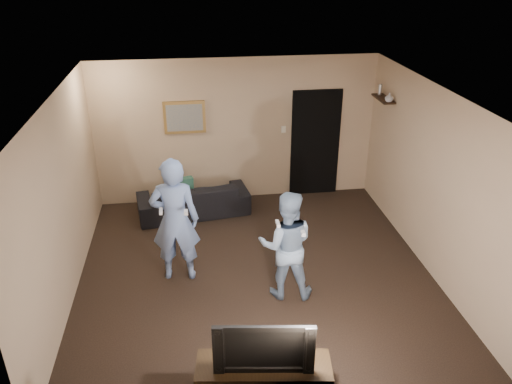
{
  "coord_description": "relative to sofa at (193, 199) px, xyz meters",
  "views": [
    {
      "loc": [
        -0.81,
        -5.94,
        4.23
      ],
      "look_at": [
        0.05,
        0.3,
        1.15
      ],
      "focal_mm": 35.0,
      "sensor_mm": 36.0,
      "label": 1
    }
  ],
  "objects": [
    {
      "name": "wii_player_right",
      "position": [
        1.17,
        -2.47,
        0.48
      ],
      "size": [
        0.83,
        0.69,
        1.52
      ],
      "color": "#829DBD",
      "rests_on": "ground"
    },
    {
      "name": "painting_frame",
      "position": [
        -0.07,
        0.53,
        1.32
      ],
      "size": [
        0.72,
        0.05,
        0.57
      ],
      "primitive_type": "cube",
      "color": "olive",
      "rests_on": "wall_back"
    },
    {
      "name": "ceiling",
      "position": [
        0.83,
        -1.94,
        2.32
      ],
      "size": [
        5.0,
        5.0,
        0.04
      ],
      "primitive_type": "cube",
      "color": "silver",
      "rests_on": "wall_back"
    },
    {
      "name": "painting_canvas",
      "position": [
        -0.07,
        0.51,
        1.32
      ],
      "size": [
        0.62,
        0.01,
        0.47
      ],
      "primitive_type": "cube",
      "color": "slate",
      "rests_on": "painting_frame"
    },
    {
      "name": "ground",
      "position": [
        0.83,
        -1.94,
        -0.28
      ],
      "size": [
        5.0,
        5.0,
        0.0
      ],
      "primitive_type": "plane",
      "color": "black",
      "rests_on": "ground"
    },
    {
      "name": "wall_front",
      "position": [
        0.83,
        -4.44,
        1.02
      ],
      "size": [
        5.0,
        0.04,
        2.6
      ],
      "primitive_type": "cube",
      "color": "tan",
      "rests_on": "ground"
    },
    {
      "name": "wall_shelf",
      "position": [
        3.22,
        -0.14,
        1.71
      ],
      "size": [
        0.2,
        0.6,
        0.03
      ],
      "primitive_type": "cube",
      "color": "black",
      "rests_on": "wall_right"
    },
    {
      "name": "wall_right",
      "position": [
        3.33,
        -1.94,
        1.02
      ],
      "size": [
        0.04,
        5.0,
        2.6
      ],
      "primitive_type": "cube",
      "color": "tan",
      "rests_on": "ground"
    },
    {
      "name": "sofa",
      "position": [
        0.0,
        0.0,
        0.0
      ],
      "size": [
        2.0,
        1.01,
        0.56
      ],
      "primitive_type": "imported",
      "rotation": [
        0.0,
        0.0,
        3.28
      ],
      "color": "black",
      "rests_on": "ground"
    },
    {
      "name": "tv_console",
      "position": [
        0.61,
        -4.21,
        -0.03
      ],
      "size": [
        1.4,
        0.62,
        0.48
      ],
      "primitive_type": "cube",
      "rotation": [
        0.0,
        0.0,
        -0.14
      ],
      "color": "black",
      "rests_on": "ground"
    },
    {
      "name": "throw_pillow",
      "position": [
        -0.19,
        0.0,
        0.2
      ],
      "size": [
        0.43,
        0.23,
        0.41
      ],
      "primitive_type": "cube",
      "rotation": [
        0.0,
        0.0,
        0.25
      ],
      "color": "#174638",
      "rests_on": "sofa"
    },
    {
      "name": "shelf_vase",
      "position": [
        3.22,
        -0.37,
        1.8
      ],
      "size": [
        0.17,
        0.17,
        0.14
      ],
      "primitive_type": "imported",
      "rotation": [
        0.0,
        0.0,
        0.33
      ],
      "color": "#BABABF",
      "rests_on": "wall_shelf"
    },
    {
      "name": "wall_left",
      "position": [
        -1.67,
        -1.94,
        1.02
      ],
      "size": [
        0.04,
        5.0,
        2.6
      ],
      "primitive_type": "cube",
      "color": "tan",
      "rests_on": "ground"
    },
    {
      "name": "shelf_figurine",
      "position": [
        3.22,
        0.05,
        1.82
      ],
      "size": [
        0.06,
        0.06,
        0.18
      ],
      "primitive_type": "cylinder",
      "color": "#B5B5BA",
      "rests_on": "wall_shelf"
    },
    {
      "name": "light_switch",
      "position": [
        1.68,
        0.53,
        1.02
      ],
      "size": [
        0.08,
        0.02,
        0.12
      ],
      "primitive_type": "cube",
      "color": "silver",
      "rests_on": "wall_back"
    },
    {
      "name": "wii_player_left",
      "position": [
        -0.26,
        -1.87,
        0.63
      ],
      "size": [
        0.7,
        0.53,
        1.82
      ],
      "color": "#7592CB",
      "rests_on": "ground"
    },
    {
      "name": "doorway",
      "position": [
        2.28,
        0.53,
        0.72
      ],
      "size": [
        0.9,
        0.06,
        2.0
      ],
      "primitive_type": "cube",
      "color": "black",
      "rests_on": "ground"
    },
    {
      "name": "television",
      "position": [
        0.61,
        -4.21,
        0.5
      ],
      "size": [
        0.99,
        0.26,
        0.57
      ],
      "primitive_type": "imported",
      "rotation": [
        0.0,
        0.0,
        -0.14
      ],
      "color": "black",
      "rests_on": "tv_console"
    },
    {
      "name": "wall_back",
      "position": [
        0.83,
        0.56,
        1.02
      ],
      "size": [
        5.0,
        0.04,
        2.6
      ],
      "primitive_type": "cube",
      "color": "tan",
      "rests_on": "ground"
    }
  ]
}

